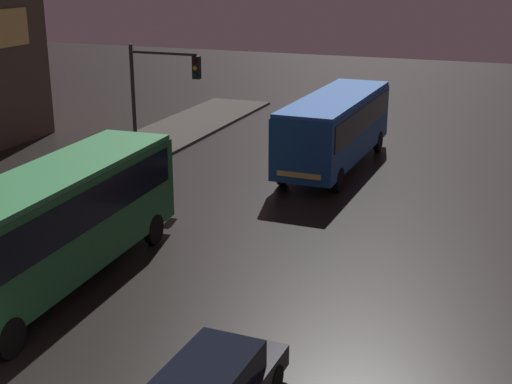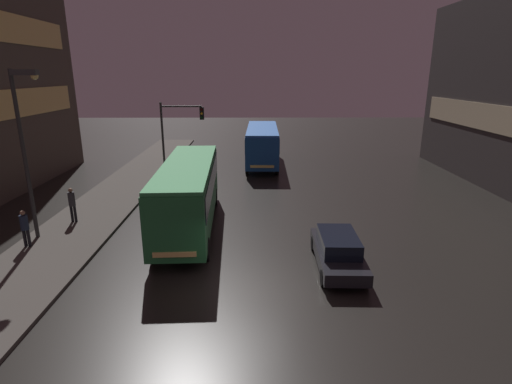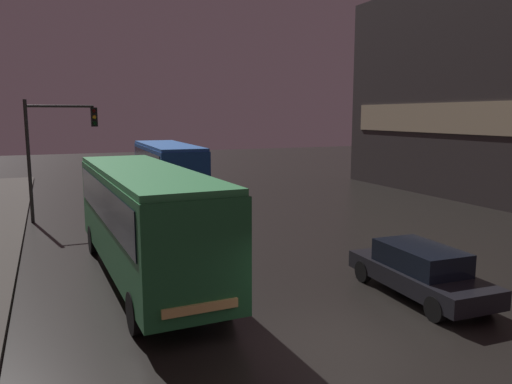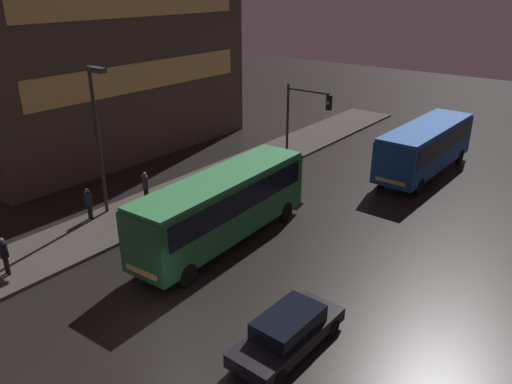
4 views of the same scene
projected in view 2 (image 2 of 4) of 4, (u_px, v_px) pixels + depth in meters
ground_plane at (254, 290)px, 14.73m from camera, size 120.00×120.00×0.00m
sidewalk_left at (105, 204)px, 24.21m from camera, size 4.00×48.00×0.15m
bus_near at (188, 189)px, 20.06m from camera, size 2.85×10.46×3.41m
bus_far at (262, 142)px, 34.43m from camera, size 2.86×9.91×3.25m
car_taxi at (338, 250)px, 16.31m from camera, size 1.88×4.61×1.42m
pedestrian_mid at (72, 202)px, 20.79m from camera, size 0.47×0.47×1.84m
pedestrian_far at (25, 226)px, 17.80m from camera, size 0.41×0.41×1.71m
traffic_light_main at (177, 127)px, 29.33m from camera, size 3.19×0.35×5.68m
street_lamp_sidewalk at (25, 130)px, 17.70m from camera, size 1.25×0.36×7.72m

